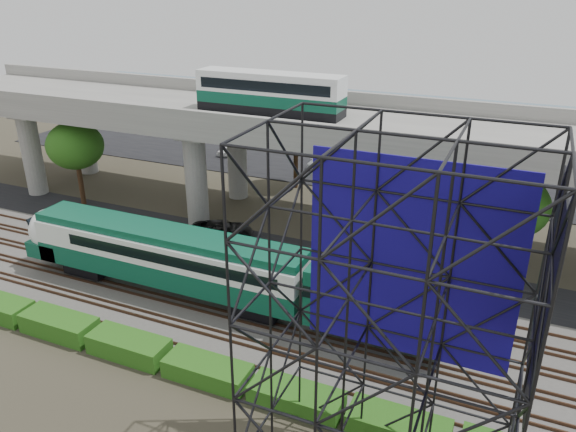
% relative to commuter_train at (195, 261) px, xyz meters
% --- Properties ---
extents(ground, '(140.00, 140.00, 0.00)m').
position_rel_commuter_train_xyz_m(ground, '(3.56, -2.00, -2.88)').
color(ground, '#474233').
rests_on(ground, ground).
extents(ballast_bed, '(90.00, 12.00, 0.20)m').
position_rel_commuter_train_xyz_m(ballast_bed, '(3.56, 0.00, -2.78)').
color(ballast_bed, slate).
rests_on(ballast_bed, ground).
extents(service_road, '(90.00, 5.00, 0.08)m').
position_rel_commuter_train_xyz_m(service_road, '(3.56, 8.50, -2.84)').
color(service_road, black).
rests_on(service_road, ground).
extents(parking_lot, '(90.00, 18.00, 0.08)m').
position_rel_commuter_train_xyz_m(parking_lot, '(3.56, 32.00, -2.84)').
color(parking_lot, black).
rests_on(parking_lot, ground).
extents(harbor_water, '(140.00, 40.00, 0.03)m').
position_rel_commuter_train_xyz_m(harbor_water, '(3.56, 54.00, -2.87)').
color(harbor_water, slate).
rests_on(harbor_water, ground).
extents(rail_tracks, '(90.00, 9.52, 0.16)m').
position_rel_commuter_train_xyz_m(rail_tracks, '(3.56, -0.00, -2.60)').
color(rail_tracks, '#472D1E').
rests_on(rail_tracks, ballast_bed).
extents(commuter_train, '(29.30, 3.06, 4.30)m').
position_rel_commuter_train_xyz_m(commuter_train, '(0.00, 0.00, 0.00)').
color(commuter_train, black).
rests_on(commuter_train, rail_tracks).
extents(overpass, '(80.00, 12.00, 12.40)m').
position_rel_commuter_train_xyz_m(overpass, '(3.20, 14.00, 5.33)').
color(overpass, '#9E9B93').
rests_on(overpass, ground).
extents(scaffold_tower, '(9.36, 6.36, 15.00)m').
position_rel_commuter_train_xyz_m(scaffold_tower, '(14.52, -9.98, 4.59)').
color(scaffold_tower, black).
rests_on(scaffold_tower, ground).
extents(hedge_strip, '(34.60, 1.80, 1.20)m').
position_rel_commuter_train_xyz_m(hedge_strip, '(4.56, -6.30, -2.32)').
color(hedge_strip, '#204F12').
rests_on(hedge_strip, ground).
extents(trees, '(40.94, 16.94, 7.69)m').
position_rel_commuter_train_xyz_m(trees, '(-1.11, 14.17, 2.69)').
color(trees, '#382314').
rests_on(trees, ground).
extents(suv, '(5.39, 4.03, 1.36)m').
position_rel_commuter_train_xyz_m(suv, '(-3.25, 8.79, -2.12)').
color(suv, black).
rests_on(suv, service_road).
extents(parked_cars, '(34.73, 9.55, 1.25)m').
position_rel_commuter_train_xyz_m(parked_cars, '(4.42, 31.44, -2.20)').
color(parked_cars, white).
rests_on(parked_cars, parking_lot).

